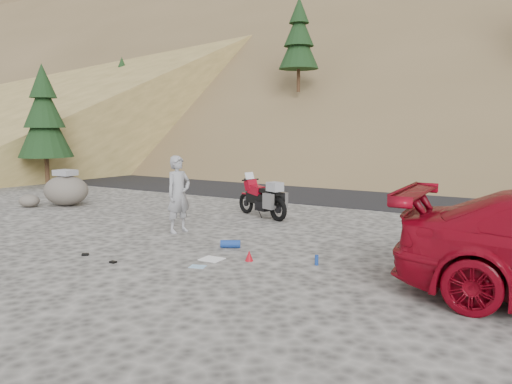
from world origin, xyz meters
TOP-DOWN VIEW (x-y plane):
  - ground at (0.00, 0.00)m, footprint 140.00×140.00m
  - road at (0.00, 9.00)m, footprint 120.00×7.00m
  - hillside at (-0.05, 40.88)m, footprint 120.00×73.00m
  - conifer_verge at (-11.00, 4.50)m, footprint 2.20×2.20m
  - motorcycle at (0.27, 2.88)m, footprint 1.96×1.04m
  - man at (-0.55, 0.21)m, footprint 0.58×0.75m
  - boulder at (-6.22, 1.56)m, footprint 1.68×1.50m
  - small_rock at (-6.97, 0.76)m, footprint 0.77×0.72m
  - gear_white_cloth at (1.55, -1.42)m, footprint 0.41×0.37m
  - gear_blue_mat at (1.35, -0.47)m, footprint 0.44×0.34m
  - gear_bottle at (3.43, -0.76)m, footprint 0.08×0.08m
  - gear_funnel at (2.22, -1.15)m, footprint 0.20×0.20m
  - gear_glove_a at (0.09, -2.55)m, footprint 0.12×0.09m
  - gear_glove_b at (-0.78, -2.43)m, footprint 0.16×0.16m
  - gear_blue_cloth at (1.61, -1.96)m, footprint 0.33×0.28m

SIDE VIEW (x-z plane):
  - ground at x=0.00m, z-range 0.00..0.00m
  - road at x=0.00m, z-range -0.03..0.03m
  - man at x=-0.55m, z-range -0.92..0.92m
  - gear_blue_cloth at x=1.61m, z-range 0.00..0.01m
  - gear_white_cloth at x=1.55m, z-range 0.00..0.01m
  - gear_glove_a at x=0.09m, z-range 0.00..0.04m
  - gear_glove_b at x=-0.78m, z-range 0.00..0.04m
  - gear_blue_mat at x=1.35m, z-range 0.00..0.17m
  - gear_bottle at x=3.43m, z-range 0.00..0.19m
  - gear_funnel at x=2.22m, z-range 0.00..0.20m
  - small_rock at x=-6.97m, z-range 0.00..0.40m
  - boulder at x=-6.22m, z-range -0.07..1.07m
  - motorcycle at x=0.27m, z-range -0.09..1.14m
  - conifer_verge at x=-11.00m, z-range 0.37..5.41m
  - hillside at x=-0.05m, z-range -12.28..34.44m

